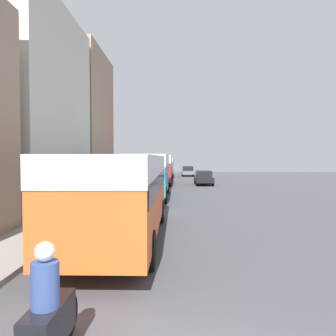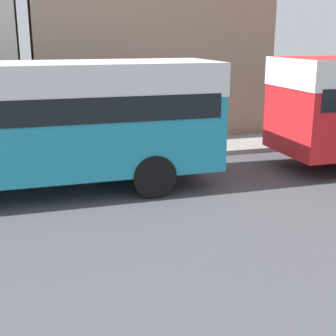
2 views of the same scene
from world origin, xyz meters
The scene contains 1 object.
bus_following centered at (-2.03, 19.35, 1.96)m, with size 2.54×9.14×3.01m.
Camera 2 is at (8.96, 19.57, 3.57)m, focal length 50.00 mm.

